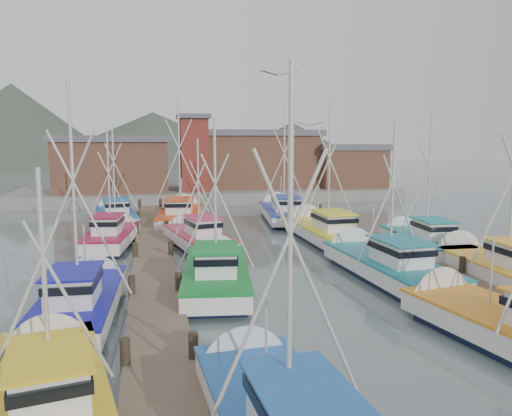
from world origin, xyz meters
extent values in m
plane|color=#536463|center=(0.00, 0.00, 0.00)|extent=(260.00, 260.00, 0.00)
cube|color=brown|center=(-7.00, 4.00, 0.20)|extent=(2.20, 46.00, 0.40)
cylinder|color=black|center=(-8.00, -9.00, 0.45)|extent=(0.30, 0.30, 1.50)
cylinder|color=black|center=(-8.00, -2.00, 0.45)|extent=(0.30, 0.30, 1.50)
cylinder|color=black|center=(-8.00, 5.00, 0.45)|extent=(0.30, 0.30, 1.50)
cylinder|color=black|center=(-8.00, 12.00, 0.45)|extent=(0.30, 0.30, 1.50)
cylinder|color=black|center=(-8.00, 19.00, 0.45)|extent=(0.30, 0.30, 1.50)
cylinder|color=black|center=(-8.00, 26.00, 0.45)|extent=(0.30, 0.30, 1.50)
cylinder|color=black|center=(-6.00, -9.00, 0.45)|extent=(0.30, 0.30, 1.50)
cylinder|color=black|center=(-6.00, -2.00, 0.45)|extent=(0.30, 0.30, 1.50)
cylinder|color=black|center=(-6.00, 5.00, 0.45)|extent=(0.30, 0.30, 1.50)
cylinder|color=black|center=(-6.00, 12.00, 0.45)|extent=(0.30, 0.30, 1.50)
cylinder|color=black|center=(-6.00, 19.00, 0.45)|extent=(0.30, 0.30, 1.50)
cylinder|color=black|center=(-6.00, 26.00, 0.45)|extent=(0.30, 0.30, 1.50)
cube|color=brown|center=(7.00, 4.00, 0.20)|extent=(2.20, 46.00, 0.40)
cylinder|color=black|center=(6.00, -2.00, 0.45)|extent=(0.30, 0.30, 1.50)
cylinder|color=black|center=(6.00, 5.00, 0.45)|extent=(0.30, 0.30, 1.50)
cylinder|color=black|center=(6.00, 12.00, 0.45)|extent=(0.30, 0.30, 1.50)
cylinder|color=black|center=(6.00, 19.00, 0.45)|extent=(0.30, 0.30, 1.50)
cylinder|color=black|center=(6.00, 26.00, 0.45)|extent=(0.30, 0.30, 1.50)
cylinder|color=black|center=(8.00, -2.00, 0.45)|extent=(0.30, 0.30, 1.50)
cylinder|color=black|center=(8.00, 5.00, 0.45)|extent=(0.30, 0.30, 1.50)
cylinder|color=black|center=(8.00, 12.00, 0.45)|extent=(0.30, 0.30, 1.50)
cylinder|color=black|center=(8.00, 19.00, 0.45)|extent=(0.30, 0.30, 1.50)
cylinder|color=black|center=(8.00, 26.00, 0.45)|extent=(0.30, 0.30, 1.50)
cube|color=gray|center=(0.00, 37.00, 0.60)|extent=(44.00, 16.00, 1.20)
cube|color=brown|center=(-11.00, 35.00, 3.95)|extent=(12.00, 8.00, 5.50)
cube|color=#5D5D62|center=(-11.00, 35.00, 7.05)|extent=(12.72, 8.48, 0.70)
cube|color=brown|center=(6.00, 37.00, 4.30)|extent=(14.00, 9.00, 6.20)
cube|color=#5D5D62|center=(6.00, 37.00, 7.75)|extent=(14.84, 9.54, 0.70)
cube|color=brown|center=(17.00, 34.00, 3.45)|extent=(8.00, 6.00, 4.50)
cube|color=#5D5D62|center=(17.00, 34.00, 6.05)|extent=(8.48, 6.36, 0.70)
cube|color=maroon|center=(-2.00, 33.00, 5.20)|extent=(3.00, 3.00, 8.00)
cube|color=#5D5D62|center=(-2.00, 33.00, 9.45)|extent=(3.60, 3.60, 0.50)
cone|color=#485345|center=(-40.00, 115.00, 0.00)|extent=(110.00, 110.00, 42.00)
cone|color=#485345|center=(-5.00, 130.00, 0.00)|extent=(140.00, 140.00, 30.00)
cone|color=#485345|center=(35.00, 120.00, 0.00)|extent=(90.00, 90.00, 24.00)
cone|color=silver|center=(-4.71, -9.79, 0.55)|extent=(2.59, 1.25, 2.53)
cube|color=silver|center=(-4.40, -14.79, 1.65)|extent=(1.78, 2.52, 1.10)
cube|color=black|center=(-4.40, -14.79, 1.88)|extent=(1.90, 2.77, 0.28)
cube|color=#1D58A5|center=(-4.40, -14.79, 2.24)|extent=(2.01, 2.94, 0.07)
cylinder|color=#B9B5AA|center=(-4.45, -13.98, 4.80)|extent=(0.12, 0.12, 7.39)
cylinder|color=#B9B5AA|center=(-4.96, -14.01, 3.93)|extent=(2.63, 0.25, 5.78)
cylinder|color=#B9B5AA|center=(-3.93, -13.95, 3.93)|extent=(2.63, 0.25, 5.78)
cylinder|color=#B9B5AA|center=(-4.55, -12.37, 2.30)|extent=(0.07, 0.07, 2.26)
cone|color=silver|center=(3.98, -5.73, 0.55)|extent=(3.01, 1.57, 2.86)
cylinder|color=#B9B5AA|center=(4.48, -8.62, 2.30)|extent=(0.09, 0.09, 2.56)
cube|color=silver|center=(-9.66, -11.22, 0.70)|extent=(3.98, 8.13, 0.80)
cube|color=yellow|center=(-9.66, -11.22, 1.08)|extent=(4.07, 8.22, 0.10)
cone|color=silver|center=(-10.41, -7.39, 0.55)|extent=(2.60, 1.55, 2.43)
cube|color=silver|center=(-9.48, -12.13, 1.65)|extent=(1.99, 2.59, 1.10)
cube|color=black|center=(-9.48, -12.13, 1.88)|extent=(2.13, 2.84, 0.28)
cube|color=yellow|center=(-9.48, -12.13, 2.24)|extent=(2.26, 3.02, 0.07)
cylinder|color=#B9B5AA|center=(-9.63, -11.37, 3.73)|extent=(0.14, 0.14, 5.25)
cylinder|color=#B9B5AA|center=(-10.16, -11.47, 3.11)|extent=(1.88, 0.45, 4.11)
cylinder|color=#B9B5AA|center=(-9.11, -11.27, 3.11)|extent=(1.88, 0.45, 4.11)
cylinder|color=#B9B5AA|center=(-9.93, -9.84, 2.30)|extent=(0.08, 0.08, 2.34)
cube|color=black|center=(-4.20, -0.94, 0.05)|extent=(3.50, 7.91, 0.70)
cube|color=silver|center=(-4.20, -0.94, 0.70)|extent=(3.97, 8.99, 0.80)
cube|color=#0D7E28|center=(-4.20, -0.94, 1.08)|extent=(4.07, 9.08, 0.10)
cone|color=silver|center=(-3.61, 3.36, 0.55)|extent=(2.84, 1.46, 2.71)
cube|color=silver|center=(-4.34, -1.97, 1.65)|extent=(2.09, 2.82, 1.10)
cube|color=black|center=(-4.34, -1.97, 1.88)|extent=(2.24, 3.09, 0.28)
cube|color=#0D7E28|center=(-4.34, -1.97, 2.24)|extent=(2.37, 3.28, 0.07)
cylinder|color=#B9B5AA|center=(-4.22, -1.11, 4.49)|extent=(0.14, 0.14, 6.78)
cylinder|color=#B9B5AA|center=(-4.77, -1.04, 3.69)|extent=(2.42, 0.42, 5.30)
cylinder|color=#B9B5AA|center=(-3.67, -1.19, 3.69)|extent=(2.42, 0.42, 5.30)
cylinder|color=#B9B5AA|center=(-3.99, 0.61, 2.30)|extent=(0.08, 0.08, 2.42)
cube|color=black|center=(4.41, -1.15, 0.05)|extent=(3.03, 8.20, 0.70)
cube|color=silver|center=(4.41, -1.15, 0.70)|extent=(3.44, 9.32, 0.80)
cube|color=#157781|center=(4.41, -1.15, 1.08)|extent=(3.53, 9.41, 0.10)
cone|color=silver|center=(4.18, 3.43, 0.55)|extent=(2.92, 1.24, 2.87)
cube|color=silver|center=(4.46, -2.25, 1.65)|extent=(1.99, 2.84, 1.10)
cube|color=black|center=(4.46, -2.25, 1.88)|extent=(2.12, 3.12, 0.28)
cube|color=#157781|center=(4.46, -2.25, 2.24)|extent=(2.25, 3.31, 0.07)
cylinder|color=#B9B5AA|center=(4.42, -1.33, 4.42)|extent=(0.13, 0.13, 6.65)
cylinder|color=#B9B5AA|center=(3.83, -1.36, 3.64)|extent=(2.39, 0.21, 5.20)
cylinder|color=#B9B5AA|center=(5.00, -1.31, 3.64)|extent=(2.39, 0.21, 5.20)
cylinder|color=#B9B5AA|center=(4.33, 0.50, 2.30)|extent=(0.08, 0.08, 2.56)
cube|color=black|center=(-9.90, -3.86, 0.05)|extent=(2.70, 7.26, 0.70)
cube|color=silver|center=(-9.90, -3.86, 0.70)|extent=(3.07, 8.25, 0.80)
cube|color=#11129A|center=(-9.90, -3.86, 1.08)|extent=(3.15, 8.34, 0.10)
cone|color=silver|center=(-9.68, 0.19, 0.55)|extent=(2.59, 1.23, 2.54)
cube|color=silver|center=(-9.95, -4.84, 1.65)|extent=(1.76, 2.52, 1.10)
cube|color=black|center=(-9.95, -4.84, 1.88)|extent=(1.88, 2.77, 0.28)
cube|color=#11129A|center=(-9.95, -4.84, 2.24)|extent=(2.00, 2.94, 0.07)
cylinder|color=#B9B5AA|center=(-9.90, -4.02, 5.13)|extent=(0.13, 0.13, 8.07)
cylinder|color=#B9B5AA|center=(-10.46, -4.00, 4.19)|extent=(2.87, 0.24, 6.30)
cylinder|color=#B9B5AA|center=(-9.35, -4.05, 4.19)|extent=(2.87, 0.24, 6.30)
cylinder|color=#B9B5AA|center=(-9.82, -2.40, 2.30)|extent=(0.07, 0.07, 2.44)
cube|color=black|center=(9.60, -3.05, 0.05)|extent=(2.84, 7.94, 0.70)
cube|color=silver|center=(9.60, -3.05, 0.70)|extent=(3.23, 9.02, 0.80)
cube|color=yellow|center=(9.60, -3.05, 1.08)|extent=(3.32, 9.12, 0.10)
cone|color=silver|center=(9.74, 1.41, 0.55)|extent=(2.86, 1.19, 2.82)
cylinder|color=#B9B5AA|center=(8.99, -3.21, 4.14)|extent=(2.84, 0.19, 6.21)
cylinder|color=#B9B5AA|center=(9.65, -1.45, 2.30)|extent=(0.08, 0.08, 2.61)
cube|color=black|center=(-4.14, 7.79, 0.05)|extent=(3.65, 7.32, 0.70)
cube|color=silver|center=(-4.14, 7.79, 0.70)|extent=(4.14, 8.31, 0.80)
cube|color=#CB2950|center=(-4.14, 7.79, 1.08)|extent=(4.24, 8.41, 0.10)
cone|color=silver|center=(-4.94, 11.69, 0.55)|extent=(2.66, 1.58, 2.49)
cube|color=silver|center=(-3.95, 6.86, 1.65)|extent=(2.05, 2.66, 1.10)
cube|color=black|center=(-3.95, 6.86, 1.88)|extent=(2.20, 2.92, 0.28)
cube|color=#CB2950|center=(-3.95, 6.86, 2.24)|extent=(2.34, 3.09, 0.07)
cylinder|color=#B9B5AA|center=(-4.11, 7.64, 4.07)|extent=(0.13, 0.13, 5.94)
cylinder|color=#B9B5AA|center=(-4.61, 7.53, 3.37)|extent=(2.10, 0.51, 4.64)
cylinder|color=#B9B5AA|center=(-3.61, 7.74, 3.37)|extent=(2.10, 0.51, 4.64)
cylinder|color=#B9B5AA|center=(-4.43, 9.19, 2.30)|extent=(0.08, 0.08, 2.22)
cube|color=black|center=(4.68, 8.25, 0.05)|extent=(2.92, 8.62, 0.70)
cube|color=silver|center=(4.68, 8.25, 0.70)|extent=(3.32, 9.80, 0.80)
cube|color=yellow|center=(4.68, 8.25, 1.08)|extent=(3.41, 9.90, 0.10)
cone|color=silver|center=(4.61, 13.13, 0.55)|extent=(3.06, 1.14, 3.05)
cube|color=silver|center=(4.70, 7.08, 1.65)|extent=(2.01, 2.95, 1.10)
cube|color=black|center=(4.70, 7.08, 1.88)|extent=(2.14, 3.25, 0.28)
cube|color=yellow|center=(4.70, 7.08, 2.24)|extent=(2.27, 3.45, 0.07)
cylinder|color=#B9B5AA|center=(4.69, 8.05, 5.30)|extent=(0.14, 0.14, 8.40)
cylinder|color=#B9B5AA|center=(4.06, 8.05, 4.31)|extent=(3.00, 0.15, 6.57)
cylinder|color=#B9B5AA|center=(5.31, 8.06, 4.31)|extent=(3.00, 0.15, 6.57)
cylinder|color=#B9B5AA|center=(4.66, 10.00, 2.30)|extent=(0.08, 0.08, 2.72)
cube|color=black|center=(-9.59, 9.66, 0.05)|extent=(3.12, 6.99, 0.70)
cube|color=silver|center=(-9.59, 9.66, 0.70)|extent=(3.55, 7.95, 0.80)
cube|color=maroon|center=(-9.59, 9.66, 1.08)|extent=(3.64, 8.03, 0.10)
cone|color=silver|center=(-9.05, 13.46, 0.55)|extent=(2.52, 1.43, 2.39)
cube|color=silver|center=(-9.72, 8.75, 1.65)|extent=(1.86, 2.50, 1.10)
cube|color=black|center=(-9.72, 8.75, 1.88)|extent=(1.99, 2.74, 0.28)
cube|color=maroon|center=(-9.72, 8.75, 2.24)|extent=(2.11, 2.90, 0.07)
cylinder|color=#B9B5AA|center=(-9.61, 9.51, 4.40)|extent=(0.13, 0.13, 6.59)
cylinder|color=#B9B5AA|center=(-10.14, 9.58, 3.62)|extent=(2.35, 0.42, 5.15)
cylinder|color=#B9B5AA|center=(-9.09, 9.43, 3.62)|extent=(2.35, 0.42, 5.15)
cylinder|color=#B9B5AA|center=(-9.40, 11.03, 2.30)|extent=(0.08, 0.08, 2.30)
cube|color=black|center=(9.43, 3.82, 0.05)|extent=(2.77, 7.08, 0.70)
cube|color=silver|center=(9.43, 3.82, 0.70)|extent=(3.14, 8.04, 0.80)
cube|color=#0F8380|center=(9.43, 3.82, 1.08)|extent=(3.23, 8.13, 0.10)
cone|color=silver|center=(9.70, 7.76, 0.55)|extent=(2.56, 1.27, 2.49)
cube|color=silver|center=(9.36, 2.88, 1.65)|extent=(1.77, 2.47, 1.10)
cube|color=black|center=(9.36, 2.88, 1.88)|extent=(1.89, 2.71, 0.28)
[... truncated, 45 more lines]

